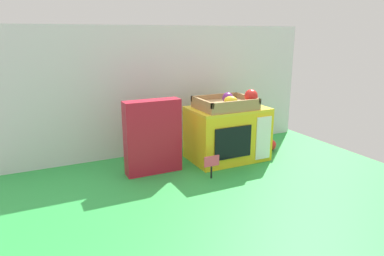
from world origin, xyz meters
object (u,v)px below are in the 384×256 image
(toy_microwave, at_px, (227,133))
(food_groups_crate, at_px, (228,103))
(cookie_set_box, at_px, (153,137))
(price_sign, at_px, (212,164))
(loose_toy_apple, at_px, (270,145))

(toy_microwave, bearing_deg, food_groups_crate, -119.36)
(cookie_set_box, bearing_deg, price_sign, -41.54)
(toy_microwave, distance_m, cookie_set_box, 0.38)
(toy_microwave, bearing_deg, cookie_set_box, -178.55)
(food_groups_crate, relative_size, loose_toy_apple, 4.29)
(food_groups_crate, xyz_separation_m, price_sign, (-0.17, -0.16, -0.21))
(price_sign, bearing_deg, toy_microwave, 44.49)
(toy_microwave, xyz_separation_m, cookie_set_box, (-0.38, -0.01, 0.03))
(toy_microwave, xyz_separation_m, loose_toy_apple, (0.27, 0.00, -0.10))
(price_sign, xyz_separation_m, loose_toy_apple, (0.45, 0.19, -0.04))
(toy_microwave, height_order, price_sign, toy_microwave)
(food_groups_crate, xyz_separation_m, loose_toy_apple, (0.28, 0.02, -0.25))
(price_sign, bearing_deg, loose_toy_apple, 22.26)
(food_groups_crate, height_order, loose_toy_apple, food_groups_crate)
(cookie_set_box, xyz_separation_m, price_sign, (0.20, -0.17, -0.09))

